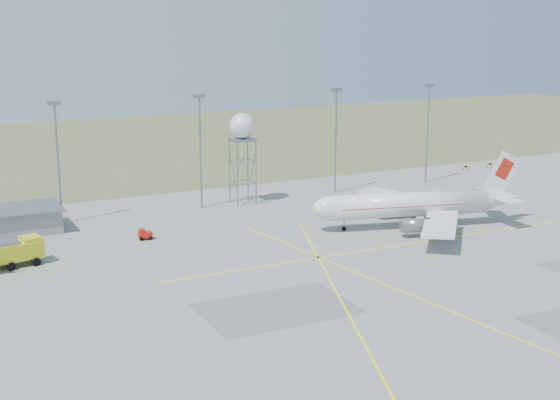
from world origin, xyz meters
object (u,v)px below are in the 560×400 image
airliner_main (413,205)px  radar_tower (242,153)px  baggage_tug (145,235)px  fire_truck (9,254)px

airliner_main → radar_tower: radar_tower is taller
airliner_main → baggage_tug: (-41.74, 12.57, -3.11)m
fire_truck → radar_tower: bearing=14.3°
airliner_main → radar_tower: size_ratio=2.11×
fire_truck → baggage_tug: bearing=3.4°
fire_truck → baggage_tug: size_ratio=4.29×
radar_tower → fire_truck: 49.19m
baggage_tug → fire_truck: bearing=-157.0°
radar_tower → fire_truck: bearing=-155.6°
fire_truck → baggage_tug: fire_truck is taller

